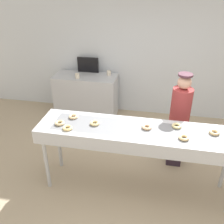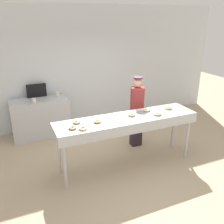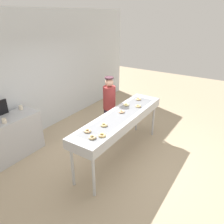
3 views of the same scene
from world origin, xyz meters
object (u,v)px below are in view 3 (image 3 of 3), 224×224
object	(u,v)px
plain_donut_0	(126,105)
plain_donut_7	(138,99)
fryer_conveyor	(120,119)
plain_donut_4	(87,131)
plain_donut_3	(138,106)
paper_cup_1	(4,121)
prep_counter	(10,138)
plain_donut_1	(92,137)
plain_donut_5	(121,112)
paper_cup_0	(21,108)
plain_donut_6	(104,125)
worker_baker	(109,105)
plain_donut_2	(102,135)

from	to	relation	value
plain_donut_0	plain_donut_7	xyz separation A→B (m)	(0.48, -0.07, 0.00)
fryer_conveyor	plain_donut_4	bearing A→B (deg)	172.42
plain_donut_3	paper_cup_1	xyz separation A→B (m)	(-2.07, 2.03, -0.06)
plain_donut_4	prep_counter	bearing A→B (deg)	101.72
plain_donut_0	plain_donut_1	world-z (taller)	same
plain_donut_5	paper_cup_0	size ratio (longest dim) A/B	1.31
plain_donut_6	prep_counter	distance (m)	2.28
plain_donut_7	prep_counter	bearing A→B (deg)	139.78
worker_baker	prep_counter	world-z (taller)	worker_baker
fryer_conveyor	prep_counter	distance (m)	2.52
fryer_conveyor	plain_donut_5	xyz separation A→B (m)	(0.11, 0.04, 0.12)
plain_donut_4	prep_counter	world-z (taller)	plain_donut_4
fryer_conveyor	paper_cup_1	size ratio (longest dim) A/B	27.00
plain_donut_1	plain_donut_6	xyz separation A→B (m)	(0.48, 0.09, 0.00)
fryer_conveyor	worker_baker	bearing A→B (deg)	49.13
plain_donut_0	plain_donut_6	xyz separation A→B (m)	(-1.12, -0.15, 0.00)
fryer_conveyor	plain_donut_1	bearing A→B (deg)	-175.57
plain_donut_2	fryer_conveyor	bearing A→B (deg)	11.33
plain_donut_0	plain_donut_3	distance (m)	0.28
paper_cup_1	fryer_conveyor	bearing A→B (deg)	-52.19
plain_donut_2	plain_donut_7	distance (m)	1.95
plain_donut_4	plain_donut_7	world-z (taller)	same
worker_baker	paper_cup_0	bearing A→B (deg)	-59.09
worker_baker	paper_cup_1	distance (m)	2.40
plain_donut_5	paper_cup_1	xyz separation A→B (m)	(-1.59, 1.86, -0.06)
prep_counter	paper_cup_0	bearing A→B (deg)	15.85
plain_donut_5	prep_counter	distance (m)	2.58
plain_donut_1	plain_donut_5	xyz separation A→B (m)	(1.20, 0.13, 0.00)
worker_baker	paper_cup_1	bearing A→B (deg)	-43.18
worker_baker	plain_donut_7	bearing A→B (deg)	111.58
prep_counter	plain_donut_4	bearing A→B (deg)	-78.28
plain_donut_5	prep_counter	size ratio (longest dim) A/B	0.10
plain_donut_2	plain_donut_3	bearing A→B (deg)	2.51
paper_cup_0	paper_cup_1	world-z (taller)	same
fryer_conveyor	prep_counter	xyz separation A→B (m)	(-1.36, 2.07, -0.47)
worker_baker	plain_donut_0	bearing A→B (deg)	69.53
plain_donut_4	plain_donut_7	distance (m)	1.95
plain_donut_1	plain_donut_2	size ratio (longest dim) A/B	1.00
plain_donut_0	paper_cup_0	bearing A→B (deg)	123.74
prep_counter	plain_donut_0	bearing A→B (deg)	-45.69
fryer_conveyor	worker_baker	size ratio (longest dim) A/B	1.70
plain_donut_1	plain_donut_7	xyz separation A→B (m)	(2.08, 0.16, 0.00)
plain_donut_1	worker_baker	size ratio (longest dim) A/B	0.08
plain_donut_2	plain_donut_3	world-z (taller)	same
prep_counter	paper_cup_1	size ratio (longest dim) A/B	13.27
worker_baker	paper_cup_0	world-z (taller)	worker_baker
prep_counter	paper_cup_0	size ratio (longest dim) A/B	13.27
fryer_conveyor	plain_donut_7	distance (m)	1.01
plain_donut_7	prep_counter	size ratio (longest dim) A/B	0.10
fryer_conveyor	plain_donut_3	distance (m)	0.62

